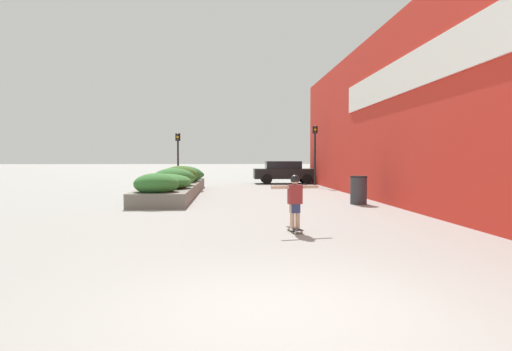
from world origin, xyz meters
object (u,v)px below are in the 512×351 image
(skateboard, at_px, (295,229))
(skateboarder, at_px, (295,196))
(car_leftmost, at_px, (369,170))
(traffic_light_right, at_px, (315,146))
(traffic_light_left, at_px, (178,150))
(car_center_left, at_px, (285,172))
(trash_bin, at_px, (359,190))

(skateboard, bearing_deg, skateboarder, 69.44)
(car_leftmost, distance_m, traffic_light_right, 9.66)
(car_leftmost, height_order, traffic_light_left, traffic_light_left)
(traffic_light_right, bearing_deg, car_leftmost, 52.66)
(skateboard, relative_size, skateboarder, 0.56)
(skateboard, bearing_deg, traffic_light_left, 91.31)
(car_center_left, bearing_deg, traffic_light_right, 18.47)
(skateboard, relative_size, traffic_light_left, 0.21)
(car_leftmost, distance_m, car_center_left, 7.95)
(car_center_left, relative_size, traffic_light_right, 1.18)
(traffic_light_left, height_order, traffic_light_right, traffic_light_right)
(car_leftmost, xyz_separation_m, traffic_light_right, (-5.77, -7.57, 1.67))
(car_leftmost, height_order, traffic_light_right, traffic_light_right)
(skateboard, relative_size, traffic_light_right, 0.19)
(trash_bin, distance_m, car_leftmost, 19.19)
(skateboard, bearing_deg, car_leftmost, 55.39)
(car_center_left, xyz_separation_m, traffic_light_right, (1.33, -3.99, 1.69))
(skateboard, bearing_deg, traffic_light_right, 64.16)
(skateboard, height_order, skateboarder, skateboarder)
(skateboard, xyz_separation_m, car_center_left, (2.40, 20.97, 0.75))
(trash_bin, relative_size, traffic_light_left, 0.33)
(skateboarder, relative_size, car_center_left, 0.28)
(car_leftmost, relative_size, traffic_light_right, 1.27)
(skateboard, xyz_separation_m, traffic_light_left, (-4.56, 17.33, 2.16))
(skateboarder, xyz_separation_m, trash_bin, (3.35, 6.37, -0.31))
(traffic_light_left, bearing_deg, skateboarder, -75.26)
(skateboard, relative_size, trash_bin, 0.65)
(trash_bin, relative_size, traffic_light_right, 0.29)
(traffic_light_right, bearing_deg, traffic_light_left, 177.58)
(traffic_light_left, bearing_deg, traffic_light_right, -2.42)
(trash_bin, xyz_separation_m, traffic_light_right, (0.38, 10.61, 1.97))
(trash_bin, relative_size, car_leftmost, 0.23)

